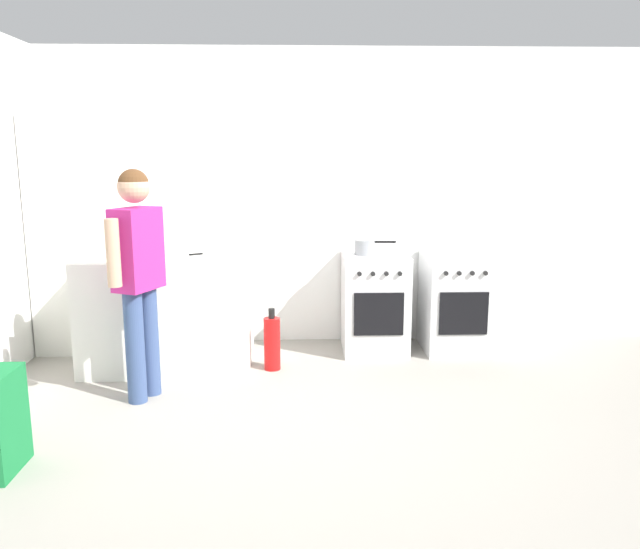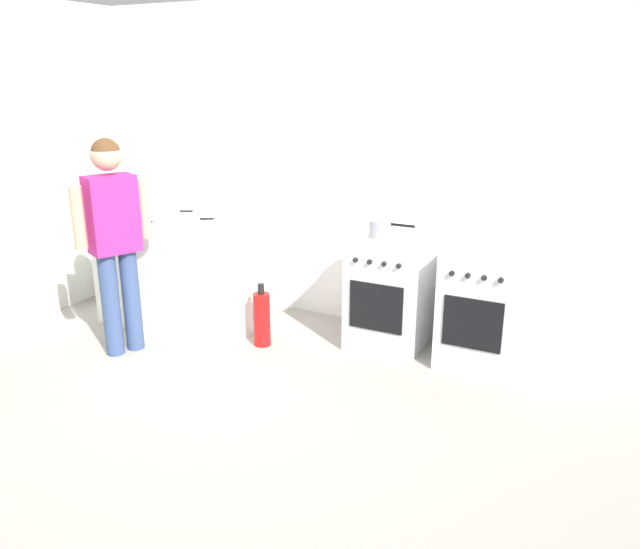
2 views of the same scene
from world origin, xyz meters
TOP-DOWN VIEW (x-y plane):
  - ground_plane at (0.00, 0.00)m, footprint 8.00×8.00m
  - back_wall at (0.00, 1.95)m, footprint 6.00×0.10m
  - counter_unit at (-1.35, 1.20)m, footprint 1.30×0.70m
  - oven_left at (0.35, 1.58)m, footprint 0.55×0.62m
  - oven_right at (1.05, 1.58)m, footprint 0.54×0.62m
  - pot at (0.26, 1.56)m, footprint 0.35×0.17m
  - knife_utility at (-1.52, 1.42)m, footprint 0.24×0.12m
  - knife_bread at (-1.40, 1.03)m, footprint 0.33×0.18m
  - knife_carving at (-1.05, 1.33)m, footprint 0.30×0.20m
  - person at (-1.39, 0.54)m, footprint 0.32×0.53m
  - fire_extinguisher at (-0.52, 1.10)m, footprint 0.13×0.13m
  - larder_cabinet at (-2.30, 1.68)m, footprint 0.48×0.44m

SIDE VIEW (x-z plane):
  - ground_plane at x=0.00m, z-range 0.00..0.00m
  - fire_extinguisher at x=-0.52m, z-range -0.03..0.47m
  - oven_right at x=1.05m, z-range 0.00..0.85m
  - oven_left at x=0.35m, z-range 0.00..0.85m
  - counter_unit at x=-1.35m, z-range 0.00..0.90m
  - knife_bread at x=-1.40m, z-range 0.90..0.91m
  - knife_carving at x=-1.05m, z-range 0.90..0.91m
  - knife_utility at x=-1.52m, z-range 0.90..0.91m
  - pot at x=0.26m, z-range 0.85..0.98m
  - person at x=-1.39m, z-range 0.15..1.75m
  - larder_cabinet at x=-2.30m, z-range 0.00..2.00m
  - back_wall at x=0.00m, z-range 0.00..2.60m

